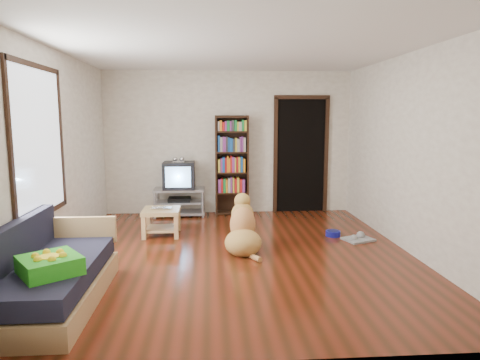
{
  "coord_description": "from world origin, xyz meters",
  "views": [
    {
      "loc": [
        -0.36,
        -5.38,
        1.77
      ],
      "look_at": [
        0.07,
        0.5,
        0.9
      ],
      "focal_mm": 32.0,
      "sensor_mm": 36.0,
      "label": 1
    }
  ],
  "objects": [
    {
      "name": "bookshelf",
      "position": [
        0.05,
        2.34,
        1.0
      ],
      "size": [
        0.6,
        0.3,
        1.8
      ],
      "color": "black",
      "rests_on": "ground"
    },
    {
      "name": "dog",
      "position": [
        0.08,
        0.13,
        0.28
      ],
      "size": [
        0.51,
        0.94,
        0.77
      ],
      "color": "tan",
      "rests_on": "ground"
    },
    {
      "name": "wall_back",
      "position": [
        0.0,
        2.5,
        1.3
      ],
      "size": [
        4.5,
        0.0,
        4.5
      ],
      "primitive_type": "plane",
      "rotation": [
        1.57,
        0.0,
        0.0
      ],
      "color": "silver",
      "rests_on": "ground"
    },
    {
      "name": "wall_front",
      "position": [
        0.0,
        -2.5,
        1.3
      ],
      "size": [
        4.5,
        0.0,
        4.5
      ],
      "primitive_type": "plane",
      "rotation": [
        -1.57,
        0.0,
        0.0
      ],
      "color": "silver",
      "rests_on": "ground"
    },
    {
      "name": "ground",
      "position": [
        0.0,
        0.0,
        0.0
      ],
      "size": [
        5.0,
        5.0,
        0.0
      ],
      "primitive_type": "plane",
      "color": "#5C1F0F",
      "rests_on": "ground"
    },
    {
      "name": "dog_bowl",
      "position": [
        1.49,
        0.73,
        0.04
      ],
      "size": [
        0.22,
        0.22,
        0.08
      ],
      "primitive_type": "cylinder",
      "color": "#151896",
      "rests_on": "ground"
    },
    {
      "name": "wall_right",
      "position": [
        2.25,
        0.0,
        1.3
      ],
      "size": [
        0.0,
        5.0,
        5.0
      ],
      "primitive_type": "plane",
      "rotation": [
        1.57,
        0.0,
        -1.57
      ],
      "color": "silver",
      "rests_on": "ground"
    },
    {
      "name": "doorway",
      "position": [
        1.35,
        2.48,
        1.12
      ],
      "size": [
        1.03,
        0.05,
        2.19
      ],
      "color": "black",
      "rests_on": "wall_back"
    },
    {
      "name": "green_cushion",
      "position": [
        -1.75,
        -1.7,
        0.5
      ],
      "size": [
        0.64,
        0.64,
        0.15
      ],
      "primitive_type": "cube",
      "rotation": [
        0.0,
        0.0,
        0.64
      ],
      "color": "green",
      "rests_on": "sofa"
    },
    {
      "name": "wall_left",
      "position": [
        -2.25,
        0.0,
        1.3
      ],
      "size": [
        0.0,
        5.0,
        5.0
      ],
      "primitive_type": "plane",
      "rotation": [
        1.57,
        0.0,
        1.57
      ],
      "color": "silver",
      "rests_on": "ground"
    },
    {
      "name": "ceiling",
      "position": [
        0.0,
        0.0,
        2.6
      ],
      "size": [
        5.0,
        5.0,
        0.0
      ],
      "primitive_type": "plane",
      "rotation": [
        3.14,
        0.0,
        0.0
      ],
      "color": "white",
      "rests_on": "ground"
    },
    {
      "name": "sofa",
      "position": [
        -1.87,
        -1.38,
        0.26
      ],
      "size": [
        0.8,
        1.8,
        0.8
      ],
      "color": "tan",
      "rests_on": "ground"
    },
    {
      "name": "grey_rag",
      "position": [
        1.79,
        0.48,
        0.01
      ],
      "size": [
        0.49,
        0.44,
        0.03
      ],
      "primitive_type": "cube",
      "rotation": [
        0.0,
        0.0,
        0.37
      ],
      "color": "gray",
      "rests_on": "ground"
    },
    {
      "name": "coffee_table",
      "position": [
        -1.08,
        0.99,
        0.28
      ],
      "size": [
        0.55,
        0.55,
        0.4
      ],
      "color": "tan",
      "rests_on": "ground"
    },
    {
      "name": "laptop",
      "position": [
        -1.08,
        0.96,
        0.41
      ],
      "size": [
        0.32,
        0.22,
        0.02
      ],
      "primitive_type": "imported",
      "rotation": [
        0.0,
        0.0,
        -0.09
      ],
      "color": "silver",
      "rests_on": "coffee_table"
    },
    {
      "name": "tv_stand",
      "position": [
        -0.9,
        2.25,
        0.27
      ],
      "size": [
        0.9,
        0.45,
        0.5
      ],
      "color": "#99999E",
      "rests_on": "ground"
    },
    {
      "name": "crt_tv",
      "position": [
        -0.9,
        2.27,
        0.74
      ],
      "size": [
        0.55,
        0.52,
        0.58
      ],
      "color": "black",
      "rests_on": "tv_stand"
    },
    {
      "name": "window",
      "position": [
        -2.23,
        -0.5,
        1.5
      ],
      "size": [
        0.03,
        1.46,
        1.7
      ],
      "color": "white",
      "rests_on": "wall_left"
    }
  ]
}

